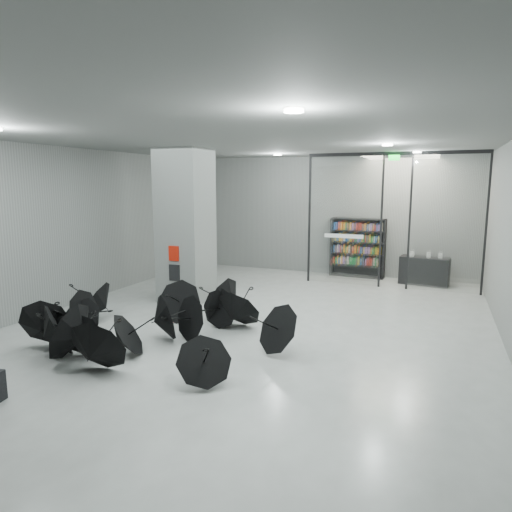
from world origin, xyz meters
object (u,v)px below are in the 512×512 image
at_px(shop_counter, 424,271).
at_px(umbrella_cluster, 139,329).
at_px(bookshelf, 358,248).
at_px(column, 186,226).

height_order(shop_counter, umbrella_cluster, umbrella_cluster).
distance_m(bookshelf, shop_counter, 2.24).
distance_m(shop_counter, umbrella_cluster, 9.12).
xyz_separation_m(column, bookshelf, (3.73, 4.75, -1.02)).
bearing_deg(shop_counter, umbrella_cluster, -115.04).
height_order(column, bookshelf, column).
bearing_deg(umbrella_cluster, shop_counter, 56.93).
height_order(column, shop_counter, column).
distance_m(column, bookshelf, 6.12).
distance_m(column, umbrella_cluster, 3.84).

